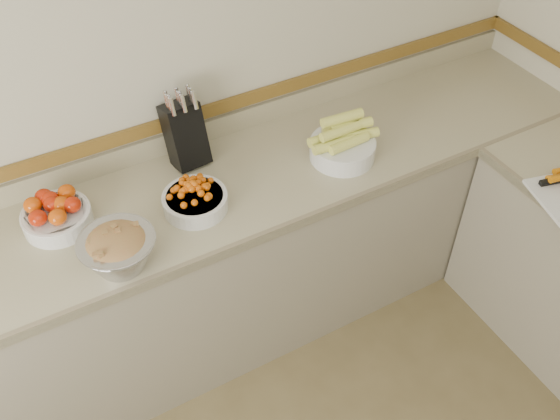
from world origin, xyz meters
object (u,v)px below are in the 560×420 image
corn_bowl (343,144)px  rhubarb_bowl (118,249)px  tomato_bowl (56,214)px  knife_block (185,133)px  cherry_tomato_bowl (195,199)px

corn_bowl → rhubarb_bowl: corn_bowl is taller
corn_bowl → tomato_bowl: bearing=171.1°
tomato_bowl → corn_bowl: (1.17, -0.18, 0.01)m
knife_block → tomato_bowl: (-0.59, -0.12, -0.09)m
tomato_bowl → corn_bowl: 1.18m
corn_bowl → rhubarb_bowl: (-1.03, -0.13, 0.01)m
tomato_bowl → rhubarb_bowl: bearing=-65.3°
corn_bowl → knife_block: bearing=152.8°
rhubarb_bowl → tomato_bowl: bearing=114.7°
tomato_bowl → rhubarb_bowl: rhubarb_bowl is taller
corn_bowl → cherry_tomato_bowl: bearing=178.9°
cherry_tomato_bowl → corn_bowl: (0.68, -0.01, 0.02)m
corn_bowl → rhubarb_bowl: size_ratio=1.12×
cherry_tomato_bowl → rhubarb_bowl: 0.38m
knife_block → cherry_tomato_bowl: 0.32m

